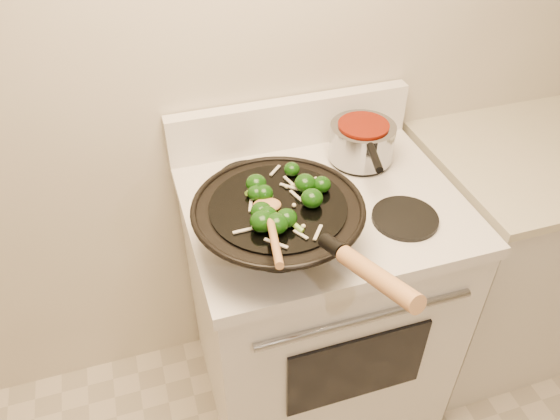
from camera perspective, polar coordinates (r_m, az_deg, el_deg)
name	(u,v)px	position (r m, az deg, el deg)	size (l,w,h in m)	color
stove	(316,303)	(1.87, 3.77, -9.63)	(0.78, 0.67, 1.08)	white
counter_unit	(526,248)	(2.27, 24.31, -3.59)	(0.87, 0.62, 0.91)	silver
wok	(279,224)	(1.34, -0.08, -1.47)	(0.42, 0.70, 0.28)	black
stirfry	(280,203)	(1.29, -0.05, 0.78)	(0.27, 0.31, 0.05)	#0D3307
wooden_spoon	(270,220)	(1.22, -1.03, -1.07)	(0.10, 0.31, 0.10)	#AA7443
saucepan	(362,141)	(1.69, 8.57, 7.14)	(0.20, 0.32, 0.12)	gray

